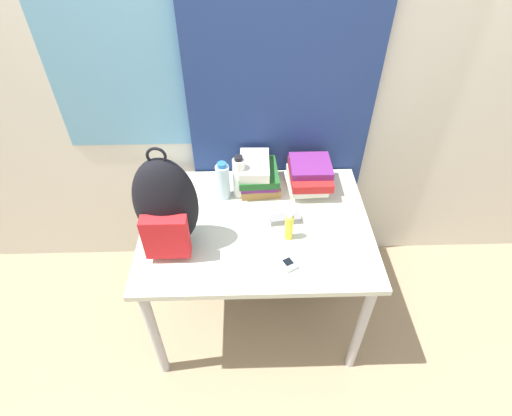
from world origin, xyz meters
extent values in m
plane|color=#9E8466|center=(0.00, 0.00, 0.00)|extent=(12.00, 12.00, 0.00)
cube|color=silver|center=(0.00, 0.94, 1.25)|extent=(6.00, 0.05, 2.50)
cube|color=#66A3C6|center=(-0.45, 0.91, 1.30)|extent=(1.10, 0.01, 0.80)
cube|color=navy|center=(0.14, 0.88, 1.25)|extent=(0.96, 0.04, 2.50)
cube|color=beige|center=(0.00, 0.43, 0.73)|extent=(1.13, 0.85, 0.03)
cylinder|color=#B2B2B7|center=(-0.51, 0.06, 0.36)|extent=(0.05, 0.05, 0.71)
cylinder|color=#B2B2B7|center=(0.51, 0.06, 0.36)|extent=(0.05, 0.05, 0.71)
cylinder|color=#B2B2B7|center=(-0.51, 0.80, 0.36)|extent=(0.05, 0.05, 0.71)
cylinder|color=#B2B2B7|center=(0.51, 0.80, 0.36)|extent=(0.05, 0.05, 0.71)
ellipsoid|color=black|center=(-0.39, 0.32, 0.98)|extent=(0.28, 0.18, 0.47)
cube|color=red|center=(-0.39, 0.21, 0.89)|extent=(0.20, 0.06, 0.21)
torus|color=black|center=(-0.39, 0.32, 1.23)|extent=(0.08, 0.01, 0.08)
cube|color=olive|center=(0.02, 0.70, 0.77)|extent=(0.23, 0.23, 0.05)
cube|color=#6B2370|center=(0.02, 0.71, 0.81)|extent=(0.20, 0.23, 0.03)
cube|color=#1E5623|center=(0.02, 0.71, 0.84)|extent=(0.22, 0.26, 0.04)
cube|color=silver|center=(0.00, 0.71, 0.89)|extent=(0.16, 0.25, 0.06)
cube|color=silver|center=(0.28, 0.71, 0.76)|extent=(0.22, 0.22, 0.03)
cube|color=silver|center=(0.28, 0.70, 0.79)|extent=(0.20, 0.27, 0.04)
cube|color=red|center=(0.29, 0.70, 0.84)|extent=(0.21, 0.28, 0.05)
cube|color=#6B2370|center=(0.30, 0.71, 0.88)|extent=(0.21, 0.21, 0.04)
cylinder|color=silver|center=(-0.17, 0.63, 0.84)|extent=(0.07, 0.07, 0.19)
cylinder|color=#286BB7|center=(-0.17, 0.63, 0.95)|extent=(0.05, 0.05, 0.02)
cylinder|color=white|center=(-0.08, 0.65, 0.86)|extent=(0.07, 0.07, 0.23)
cylinder|color=black|center=(-0.08, 0.65, 0.98)|extent=(0.04, 0.04, 0.02)
cylinder|color=yellow|center=(0.15, 0.32, 0.81)|extent=(0.04, 0.04, 0.13)
cylinder|color=white|center=(0.15, 0.32, 0.89)|extent=(0.03, 0.03, 0.02)
cube|color=#B7BCC6|center=(0.14, 0.16, 0.75)|extent=(0.09, 0.10, 0.02)
cube|color=black|center=(0.14, 0.16, 0.76)|extent=(0.05, 0.05, 0.00)
cube|color=gray|center=(0.14, 0.43, 0.76)|extent=(0.16, 0.07, 0.04)
camera|label=1|loc=(-0.04, -0.98, 2.14)|focal=28.00mm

